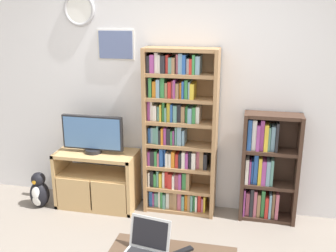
{
  "coord_description": "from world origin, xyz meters",
  "views": [
    {
      "loc": [
        0.76,
        -2.22,
        2.12
      ],
      "look_at": [
        0.07,
        0.95,
        1.14
      ],
      "focal_mm": 42.0,
      "sensor_mm": 36.0,
      "label": 1
    }
  ],
  "objects_px": {
    "remote_far_from_laptop": "(183,251)",
    "laptop": "(146,248)",
    "tv_stand": "(97,179)",
    "penguin_figurine": "(39,191)",
    "bookshelf_tall": "(178,134)",
    "bookshelf_short": "(266,169)",
    "television": "(93,134)"
  },
  "relations": [
    {
      "from": "television",
      "to": "bookshelf_short",
      "type": "bearing_deg",
      "value": 4.29
    },
    {
      "from": "bookshelf_tall",
      "to": "laptop",
      "type": "bearing_deg",
      "value": -87.68
    },
    {
      "from": "bookshelf_short",
      "to": "tv_stand",
      "type": "bearing_deg",
      "value": -175.83
    },
    {
      "from": "television",
      "to": "penguin_figurine",
      "type": "height_order",
      "value": "television"
    },
    {
      "from": "bookshelf_short",
      "to": "laptop",
      "type": "xyz_separation_m",
      "value": [
        -0.85,
        -1.48,
        -0.07
      ]
    },
    {
      "from": "laptop",
      "to": "penguin_figurine",
      "type": "bearing_deg",
      "value": 151.76
    },
    {
      "from": "bookshelf_tall",
      "to": "penguin_figurine",
      "type": "xyz_separation_m",
      "value": [
        -1.5,
        -0.28,
        -0.67
      ]
    },
    {
      "from": "tv_stand",
      "to": "bookshelf_tall",
      "type": "bearing_deg",
      "value": 7.48
    },
    {
      "from": "bookshelf_tall",
      "to": "laptop",
      "type": "xyz_separation_m",
      "value": [
        0.06,
        -1.47,
        -0.38
      ]
    },
    {
      "from": "penguin_figurine",
      "to": "bookshelf_short",
      "type": "bearing_deg",
      "value": 6.93
    },
    {
      "from": "tv_stand",
      "to": "remote_far_from_laptop",
      "type": "height_order",
      "value": "tv_stand"
    },
    {
      "from": "laptop",
      "to": "penguin_figurine",
      "type": "xyz_separation_m",
      "value": [
        -1.56,
        1.19,
        -0.3
      ]
    },
    {
      "from": "penguin_figurine",
      "to": "laptop",
      "type": "bearing_deg",
      "value": -37.45
    },
    {
      "from": "remote_far_from_laptop",
      "to": "penguin_figurine",
      "type": "distance_m",
      "value": 2.13
    },
    {
      "from": "bookshelf_short",
      "to": "penguin_figurine",
      "type": "bearing_deg",
      "value": -173.07
    },
    {
      "from": "laptop",
      "to": "remote_far_from_laptop",
      "type": "distance_m",
      "value": 0.27
    },
    {
      "from": "tv_stand",
      "to": "bookshelf_short",
      "type": "bearing_deg",
      "value": 4.17
    },
    {
      "from": "television",
      "to": "remote_far_from_laptop",
      "type": "distance_m",
      "value": 1.79
    },
    {
      "from": "tv_stand",
      "to": "remote_far_from_laptop",
      "type": "bearing_deg",
      "value": -46.79
    },
    {
      "from": "remote_far_from_laptop",
      "to": "laptop",
      "type": "bearing_deg",
      "value": 64.87
    },
    {
      "from": "tv_stand",
      "to": "penguin_figurine",
      "type": "distance_m",
      "value": 0.66
    },
    {
      "from": "television",
      "to": "remote_far_from_laptop",
      "type": "bearing_deg",
      "value": -46.18
    },
    {
      "from": "bookshelf_tall",
      "to": "remote_far_from_laptop",
      "type": "bearing_deg",
      "value": -77.26
    },
    {
      "from": "tv_stand",
      "to": "penguin_figurine",
      "type": "bearing_deg",
      "value": -165.31
    },
    {
      "from": "television",
      "to": "bookshelf_short",
      "type": "relative_size",
      "value": 0.59
    },
    {
      "from": "bookshelf_short",
      "to": "remote_far_from_laptop",
      "type": "distance_m",
      "value": 1.52
    },
    {
      "from": "bookshelf_short",
      "to": "penguin_figurine",
      "type": "distance_m",
      "value": 2.45
    },
    {
      "from": "tv_stand",
      "to": "bookshelf_tall",
      "type": "distance_m",
      "value": 1.04
    },
    {
      "from": "bookshelf_short",
      "to": "laptop",
      "type": "relative_size",
      "value": 3.22
    },
    {
      "from": "bookshelf_tall",
      "to": "penguin_figurine",
      "type": "bearing_deg",
      "value": -169.49
    },
    {
      "from": "bookshelf_tall",
      "to": "remote_far_from_laptop",
      "type": "height_order",
      "value": "bookshelf_tall"
    },
    {
      "from": "bookshelf_short",
      "to": "bookshelf_tall",
      "type": "bearing_deg",
      "value": -179.04
    }
  ]
}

